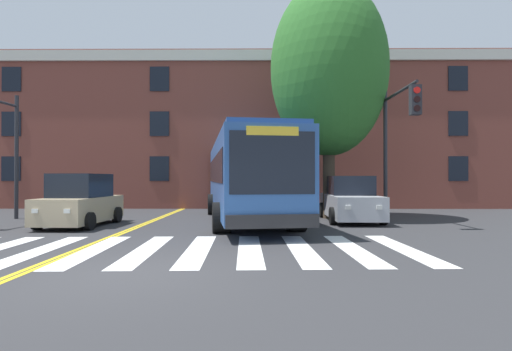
% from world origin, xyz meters
% --- Properties ---
extents(ground_plane, '(120.00, 120.00, 0.00)m').
position_xyz_m(ground_plane, '(0.00, 0.00, 0.00)').
color(ground_plane, '#303033').
extents(crosswalk, '(14.45, 4.88, 0.01)m').
position_xyz_m(crosswalk, '(-0.86, 2.33, 0.00)').
color(crosswalk, white).
rests_on(crosswalk, ground).
extents(lane_line_yellow_inner, '(0.12, 36.00, 0.01)m').
position_xyz_m(lane_line_yellow_inner, '(-1.93, 16.33, 0.00)').
color(lane_line_yellow_inner, gold).
rests_on(lane_line_yellow_inner, ground).
extents(lane_line_yellow_outer, '(0.12, 36.00, 0.01)m').
position_xyz_m(lane_line_yellow_outer, '(-1.77, 16.33, 0.00)').
color(lane_line_yellow_outer, gold).
rests_on(lane_line_yellow_outer, ground).
extents(city_bus, '(4.34, 12.60, 3.35)m').
position_xyz_m(city_bus, '(1.93, 9.29, 1.84)').
color(city_bus, '#2D5699').
rests_on(city_bus, ground).
extents(car_tan_near_lane, '(2.08, 3.91, 1.89)m').
position_xyz_m(car_tan_near_lane, '(-4.01, 7.23, 0.86)').
color(car_tan_near_lane, tan).
rests_on(car_tan_near_lane, ground).
extents(car_silver_far_lane, '(2.14, 4.61, 1.82)m').
position_xyz_m(car_silver_far_lane, '(6.18, 9.03, 0.82)').
color(car_silver_far_lane, '#B7BABF').
rests_on(car_silver_far_lane, ground).
extents(car_black_behind_bus, '(2.10, 4.61, 1.86)m').
position_xyz_m(car_black_behind_bus, '(2.89, 17.63, 0.84)').
color(car_black_behind_bus, black).
rests_on(car_black_behind_bus, ground).
extents(traffic_light_near_corner, '(0.34, 3.36, 5.32)m').
position_xyz_m(traffic_light_near_corner, '(7.70, 7.87, 3.60)').
color(traffic_light_near_corner, '#28282D').
rests_on(traffic_light_near_corner, ground).
extents(street_tree_curbside_large, '(5.57, 5.71, 10.27)m').
position_xyz_m(street_tree_curbside_large, '(5.51, 10.09, 6.46)').
color(street_tree_curbside_large, '#4C3D2D').
rests_on(street_tree_curbside_large, ground).
extents(building_facade, '(31.78, 6.90, 9.13)m').
position_xyz_m(building_facade, '(1.05, 18.79, 4.57)').
color(building_facade, brown).
rests_on(building_facade, ground).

